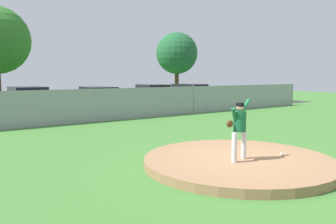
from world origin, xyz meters
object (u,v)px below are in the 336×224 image
object	(u,v)px
parked_car_navy	(28,103)
parked_car_burgundy	(189,95)
parked_car_red	(153,97)
baseball	(282,154)
parked_car_champagne	(99,100)
pitcher_youth	(239,125)

from	to	relation	value
parked_car_navy	parked_car_burgundy	bearing A→B (deg)	2.13
parked_car_burgundy	parked_car_red	bearing A→B (deg)	-171.65
baseball	parked_car_champagne	distance (m)	14.77
parked_car_burgundy	parked_car_champagne	distance (m)	7.96
baseball	parked_car_burgundy	xyz separation A→B (m)	(9.25, 15.13, 0.56)
baseball	parked_car_red	size ratio (longest dim) A/B	0.02
pitcher_youth	parked_car_burgundy	distance (m)	18.24
pitcher_youth	parked_car_red	world-z (taller)	pitcher_youth
parked_car_burgundy	parked_car_champagne	world-z (taller)	parked_car_burgundy
pitcher_youth	parked_car_champagne	distance (m)	14.65
baseball	parked_car_champagne	bearing A→B (deg)	84.92
pitcher_youth	parked_car_navy	bearing A→B (deg)	96.50
baseball	parked_car_red	world-z (taller)	parked_car_red
baseball	parked_car_navy	world-z (taller)	parked_car_navy
parked_car_burgundy	pitcher_youth	bearing A→B (deg)	-125.62
pitcher_youth	baseball	size ratio (longest dim) A/B	20.98
pitcher_youth	parked_car_champagne	xyz separation A→B (m)	(2.68, 14.40, -0.32)
parked_car_navy	parked_car_burgundy	world-z (taller)	parked_car_navy
baseball	parked_car_navy	xyz separation A→B (m)	(-3.01, 14.67, 0.57)
baseball	parked_car_navy	distance (m)	14.99
parked_car_burgundy	parked_car_champagne	size ratio (longest dim) A/B	0.98
pitcher_youth	parked_car_burgundy	world-z (taller)	pitcher_youth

